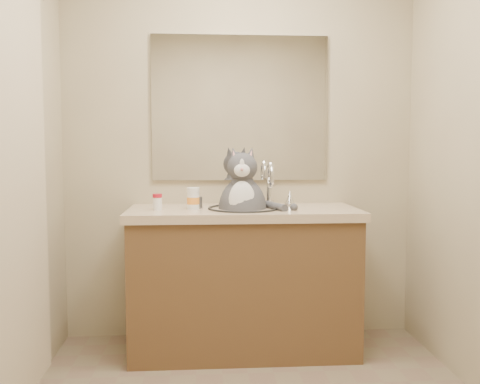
# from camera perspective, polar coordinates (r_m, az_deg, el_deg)

# --- Properties ---
(room) EXTENTS (2.22, 2.52, 2.42)m
(room) POSITION_cam_1_polar(r_m,az_deg,el_deg) (2.14, 2.30, 4.56)
(room) COLOR #7D6E56
(room) RESTS_ON ground
(vanity) EXTENTS (1.34, 0.59, 1.12)m
(vanity) POSITION_cam_1_polar(r_m,az_deg,el_deg) (3.20, 0.35, -9.01)
(vanity) COLOR brown
(vanity) RESTS_ON ground
(mirror) EXTENTS (1.10, 0.02, 0.90)m
(mirror) POSITION_cam_1_polar(r_m,az_deg,el_deg) (3.38, 0.00, 8.93)
(mirror) COLOR white
(mirror) RESTS_ON room
(shower_curtain) EXTENTS (0.02, 1.30, 1.93)m
(shower_curtain) POSITION_cam_1_polar(r_m,az_deg,el_deg) (2.38, -23.98, 0.11)
(shower_curtain) COLOR beige
(shower_curtain) RESTS_ON ground
(cat) EXTENTS (0.40, 0.36, 0.57)m
(cat) POSITION_cam_1_polar(r_m,az_deg,el_deg) (3.12, 0.31, -1.34)
(cat) COLOR #46464B
(cat) RESTS_ON vanity
(pill_bottle_redcap) EXTENTS (0.07, 0.07, 0.09)m
(pill_bottle_redcap) POSITION_cam_1_polar(r_m,az_deg,el_deg) (3.08, -8.80, -1.04)
(pill_bottle_redcap) COLOR white
(pill_bottle_redcap) RESTS_ON vanity
(pill_bottle_orange) EXTENTS (0.10, 0.10, 0.12)m
(pill_bottle_orange) POSITION_cam_1_polar(r_m,az_deg,el_deg) (3.09, -5.02, -0.74)
(pill_bottle_orange) COLOR white
(pill_bottle_orange) RESTS_ON vanity
(grey_canister) EXTENTS (0.05, 0.05, 0.07)m
(grey_canister) POSITION_cam_1_polar(r_m,az_deg,el_deg) (3.15, -4.43, -1.11)
(grey_canister) COLOR slate
(grey_canister) RESTS_ON vanity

